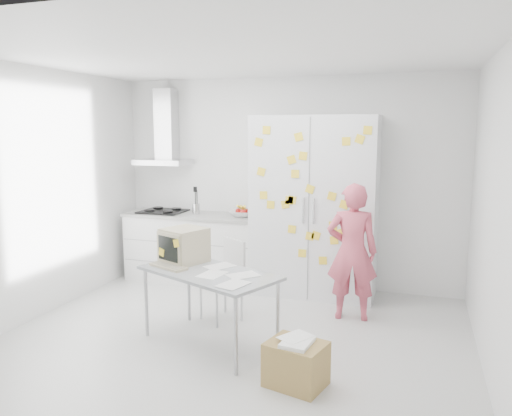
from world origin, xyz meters
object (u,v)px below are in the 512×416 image
(chair, at_px, (226,275))
(person, at_px, (352,252))
(cardboard_box, at_px, (296,363))
(desk, at_px, (192,257))

(chair, bearing_deg, person, 52.80)
(person, distance_m, cardboard_box, 1.70)
(person, bearing_deg, chair, 10.04)
(chair, bearing_deg, desk, -71.14)
(person, relative_size, desk, 1.00)
(person, bearing_deg, desk, 25.38)
(person, height_order, desk, person)
(chair, relative_size, cardboard_box, 1.66)
(cardboard_box, bearing_deg, chair, 132.16)
(chair, height_order, cardboard_box, chair)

